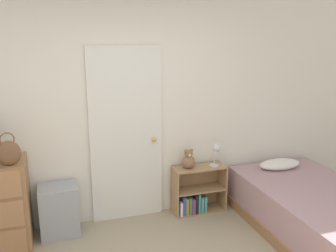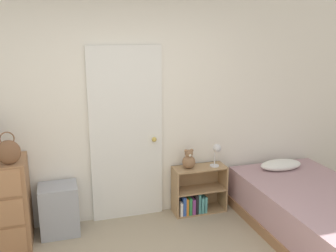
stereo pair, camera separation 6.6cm
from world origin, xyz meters
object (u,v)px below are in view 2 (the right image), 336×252
Objects in this scene: bookshelf at (195,195)px; desk_lamp at (217,151)px; handbag at (8,152)px; storage_bin at (59,210)px; teddy_bear at (189,160)px; bed at (315,211)px.

desk_lamp is (0.24, -0.04, 0.56)m from bookshelf.
handbag is 0.58× the size of storage_bin.
handbag is 1.36× the size of teddy_bear.
bookshelf is (2.03, 0.26, -0.84)m from handbag.
teddy_bear is at bearing 1.38° from storage_bin.
desk_lamp reaches higher than teddy_bear.
teddy_bear reaches higher than storage_bin.
desk_lamp is (0.34, -0.04, 0.10)m from teddy_bear.
handbag reaches higher than desk_lamp.
bookshelf is 0.47m from teddy_bear.
storage_bin is 1.57m from teddy_bear.
bookshelf is at bearing 2.34° from teddy_bear.
teddy_bear is at bearing 7.65° from handbag.
handbag is at bearing -174.47° from desk_lamp.
teddy_bear is (1.52, 0.04, 0.40)m from storage_bin.
storage_bin is 1.98× the size of desk_lamp.
storage_bin is 2.33× the size of teddy_bear.
bed is at bearing -43.75° from desk_lamp.
desk_lamp reaches higher than storage_bin.
bed is (1.18, -0.84, -0.43)m from teddy_bear.
bookshelf is at bearing 169.98° from desk_lamp.
storage_bin is at bearing -178.56° from bookshelf.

